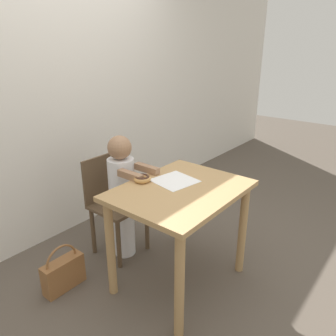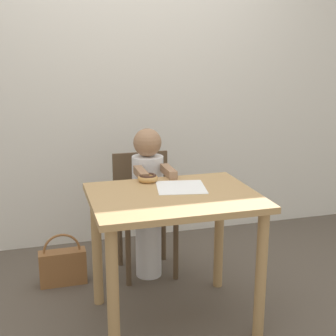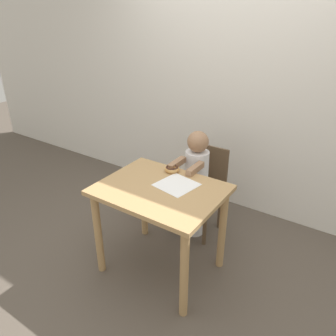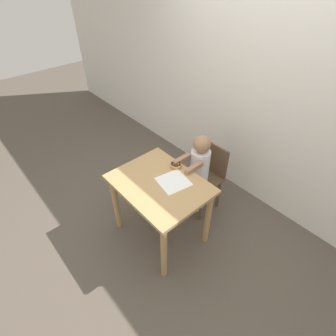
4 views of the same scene
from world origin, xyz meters
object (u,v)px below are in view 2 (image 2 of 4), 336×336
object	(u,v)px
child_figure	(148,200)
handbag	(63,266)
donut	(148,178)
chair	(145,210)

from	to	relation	value
child_figure	handbag	world-z (taller)	child_figure
child_figure	donut	xyz separation A→B (m)	(-0.07, -0.29, 0.24)
chair	donut	bearing A→B (deg)	-99.93
child_figure	handbag	distance (m)	0.71
donut	child_figure	bearing A→B (deg)	76.43
handbag	donut	bearing A→B (deg)	-32.47
child_figure	handbag	bearing A→B (deg)	176.37
chair	handbag	distance (m)	0.66
child_figure	donut	distance (m)	0.38
chair	child_figure	bearing A→B (deg)	-90.00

